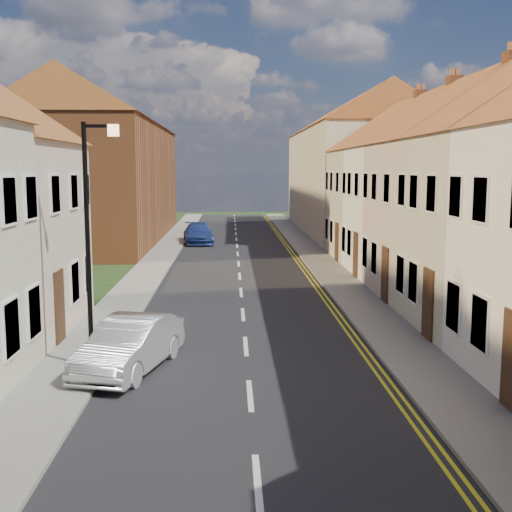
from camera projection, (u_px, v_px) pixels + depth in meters
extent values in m
cube|color=black|center=(241.00, 293.00, 26.11)|extent=(7.00, 90.00, 0.02)
cube|color=gray|center=(132.00, 292.00, 25.94)|extent=(1.80, 90.00, 0.12)
cube|color=gray|center=(348.00, 291.00, 26.28)|extent=(1.80, 90.00, 0.12)
cube|color=#C6B19D|center=(480.00, 221.00, 24.99)|extent=(8.00, 5.80, 6.00)
cube|color=brown|center=(512.00, 75.00, 22.01)|extent=(0.60, 0.60, 1.60)
cube|color=white|center=(436.00, 212.00, 30.34)|extent=(8.00, 5.00, 6.00)
cube|color=brown|center=(454.00, 95.00, 27.76)|extent=(0.60, 0.60, 1.60)
cube|color=beige|center=(405.00, 205.00, 35.68)|extent=(8.00, 5.80, 6.00)
cube|color=brown|center=(420.00, 106.00, 32.71)|extent=(0.60, 0.60, 1.60)
cube|color=beige|center=(353.00, 182.00, 50.70)|extent=(8.00, 24.00, 8.00)
cube|color=brown|center=(104.00, 184.00, 45.02)|extent=(8.00, 24.00, 8.00)
cylinder|color=black|center=(88.00, 247.00, 15.64)|extent=(0.12, 0.12, 6.00)
cube|color=black|center=(98.00, 126.00, 15.27)|extent=(0.70, 0.08, 0.08)
cube|color=#FFD899|center=(113.00, 130.00, 15.29)|extent=(0.25, 0.15, 0.28)
imported|color=#B8BAC1|center=(130.00, 345.00, 15.92)|extent=(2.45, 4.30, 1.34)
imported|color=navy|center=(198.00, 234.00, 43.35)|extent=(2.39, 4.81, 1.34)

